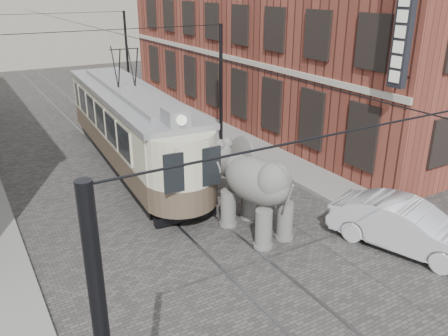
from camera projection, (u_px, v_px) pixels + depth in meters
ground at (181, 208)px, 17.25m from camera, size 120.00×120.00×0.00m
tram_rails at (181, 207)px, 17.24m from camera, size 1.54×80.00×0.02m
sidewalk_right at (307, 175)px, 20.05m from camera, size 2.00×60.00×0.15m
brick_building at (280, 16)px, 27.44m from camera, size 8.00×26.00×12.00m
catenary at (125, 102)px, 20.05m from camera, size 11.00×30.20×6.00m
tram at (128, 108)px, 20.58m from camera, size 3.57×13.37×5.25m
elephant at (256, 193)px, 15.09m from camera, size 3.08×4.92×2.85m
parked_car at (406, 226)px, 14.34m from camera, size 3.10×4.95×1.54m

